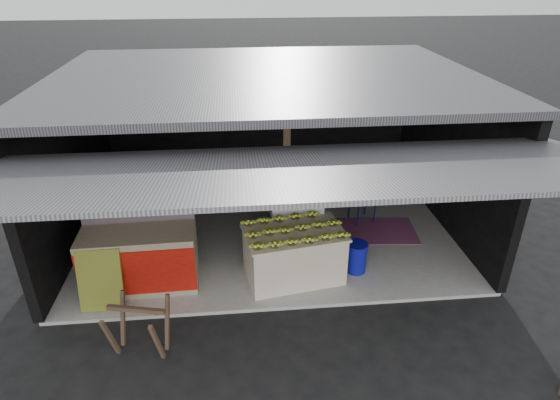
{
  "coord_description": "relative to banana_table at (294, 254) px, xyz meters",
  "views": [
    {
      "loc": [
        -0.53,
        -5.49,
        4.73
      ],
      "look_at": [
        0.15,
        1.51,
        1.1
      ],
      "focal_mm": 30.0,
      "sensor_mm": 36.0,
      "label": 1
    }
  ],
  "objects": [
    {
      "name": "ground",
      "position": [
        -0.3,
        -0.76,
        -0.49
      ],
      "size": [
        80.0,
        80.0,
        0.0
      ],
      "primitive_type": "plane",
      "color": "black",
      "rests_on": "ground"
    },
    {
      "name": "concrete_slab",
      "position": [
        -0.3,
        1.74,
        -0.46
      ],
      "size": [
        7.0,
        5.0,
        0.06
      ],
      "primitive_type": "cube",
      "color": "gray",
      "rests_on": "ground"
    },
    {
      "name": "shophouse",
      "position": [
        -0.3,
        2.06,
        1.61
      ],
      "size": [
        7.4,
        7.29,
        3.02
      ],
      "color": "black",
      "rests_on": "ground"
    },
    {
      "name": "banana_table",
      "position": [
        0.0,
        0.0,
        0.0
      ],
      "size": [
        1.7,
        1.21,
        0.86
      ],
      "rotation": [
        0.0,
        0.0,
        0.17
      ],
      "color": "silver",
      "rests_on": "concrete_slab"
    },
    {
      "name": "banana_pile",
      "position": [
        0.0,
        0.0,
        0.51
      ],
      "size": [
        1.57,
        1.09,
        0.17
      ],
      "primitive_type": null,
      "rotation": [
        0.0,
        0.0,
        0.17
      ],
      "color": "yellow",
      "rests_on": "banana_table"
    },
    {
      "name": "white_crate",
      "position": [
        0.13,
        0.81,
        0.06
      ],
      "size": [
        0.89,
        0.62,
        0.98
      ],
      "rotation": [
        0.0,
        0.0,
        0.02
      ],
      "color": "white",
      "rests_on": "concrete_slab"
    },
    {
      "name": "neighbor_stall",
      "position": [
        -2.42,
        0.04,
        0.1
      ],
      "size": [
        1.76,
        0.83,
        1.79
      ],
      "rotation": [
        0.0,
        0.0,
        0.03
      ],
      "color": "#998466",
      "rests_on": "concrete_slab"
    },
    {
      "name": "green_signboard",
      "position": [
        -2.93,
        -0.48,
        0.05
      ],
      "size": [
        0.64,
        0.27,
        0.94
      ],
      "primitive_type": "cube",
      "rotation": [
        -0.24,
        0.0,
        0.0
      ],
      "color": "black",
      "rests_on": "concrete_slab"
    },
    {
      "name": "sawhorse",
      "position": [
        -2.22,
        -1.41,
        -0.01
      ],
      "size": [
        0.81,
        0.8,
        0.76
      ],
      "rotation": [
        0.0,
        0.0,
        -0.23
      ],
      "color": "#4F3827",
      "rests_on": "ground"
    },
    {
      "name": "water_barrel",
      "position": [
        1.06,
        0.06,
        -0.18
      ],
      "size": [
        0.34,
        0.34,
        0.5
      ],
      "primitive_type": "cylinder",
      "color": "#0C0F88",
      "rests_on": "concrete_slab"
    },
    {
      "name": "plastic_chair",
      "position": [
        1.55,
        1.8,
        0.12
      ],
      "size": [
        0.54,
        0.54,
        0.94
      ],
      "rotation": [
        0.0,
        0.0,
        0.25
      ],
      "color": "#0A0F3C",
      "rests_on": "concrete_slab"
    },
    {
      "name": "magenta_rug",
      "position": [
        1.77,
        1.29,
        -0.43
      ],
      "size": [
        1.58,
        1.13,
        0.01
      ],
      "primitive_type": "cube",
      "rotation": [
        0.0,
        0.0,
        -0.09
      ],
      "color": "#701950",
      "rests_on": "concrete_slab"
    },
    {
      "name": "picture_frames",
      "position": [
        -0.47,
        4.13,
        1.44
      ],
      "size": [
        1.62,
        0.04,
        0.46
      ],
      "color": "black",
      "rests_on": "shophouse"
    }
  ]
}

